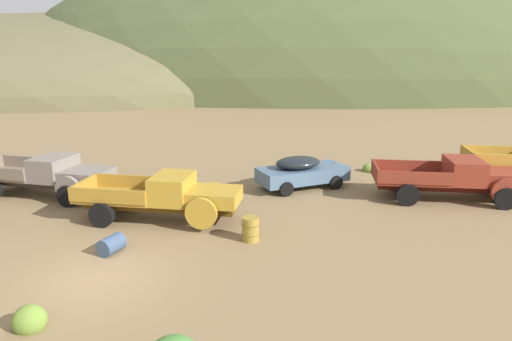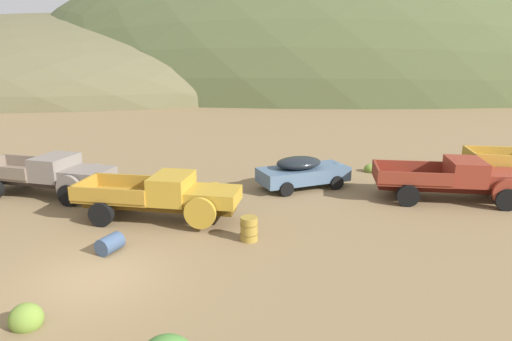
# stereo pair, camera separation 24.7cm
# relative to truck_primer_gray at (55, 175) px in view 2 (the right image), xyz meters

# --- Properties ---
(ground_plane) EXTENTS (300.00, 300.00, 0.00)m
(ground_plane) POSITION_rel_truck_primer_gray_xyz_m (3.86, -8.22, -1.00)
(ground_plane) COLOR olive
(hill_distant) EXTENTS (101.58, 77.44, 25.09)m
(hill_distant) POSITION_rel_truck_primer_gray_xyz_m (-15.62, 67.66, -1.00)
(hill_distant) COLOR brown
(hill_distant) RESTS_ON ground
(hill_far_right) EXTENTS (117.81, 61.21, 48.25)m
(hill_far_right) POSITION_rel_truck_primer_gray_xyz_m (32.60, 59.49, -1.00)
(hill_far_right) COLOR #4C5633
(hill_far_right) RESTS_ON ground
(truck_primer_gray) EXTENTS (6.78, 4.14, 1.89)m
(truck_primer_gray) POSITION_rel_truck_primer_gray_xyz_m (0.00, 0.00, 0.00)
(truck_primer_gray) COLOR #3D322D
(truck_primer_gray) RESTS_ON ground
(truck_mustard) EXTENTS (6.69, 3.52, 1.89)m
(truck_mustard) POSITION_rel_truck_primer_gray_xyz_m (5.61, -3.60, 0.01)
(truck_mustard) COLOR #593D12
(truck_mustard) RESTS_ON ground
(car_chalk_blue) EXTENTS (4.89, 3.09, 1.57)m
(car_chalk_blue) POSITION_rel_truck_primer_gray_xyz_m (11.75, 0.38, -0.18)
(car_chalk_blue) COLOR slate
(car_chalk_blue) RESTS_ON ground
(truck_rust_red) EXTENTS (6.86, 3.54, 1.89)m
(truck_rust_red) POSITION_rel_truck_primer_gray_xyz_m (18.32, -2.15, 0.00)
(truck_rust_red) COLOR #42140D
(truck_rust_red) RESTS_ON ground
(oil_drum_tipped) EXTENTS (0.94, 1.03, 0.60)m
(oil_drum_tipped) POSITION_rel_truck_primer_gray_xyz_m (3.89, -6.45, -0.70)
(oil_drum_tipped) COLOR #384C6B
(oil_drum_tipped) RESTS_ON ground
(oil_drum_foreground) EXTENTS (0.66, 0.66, 0.87)m
(oil_drum_foreground) POSITION_rel_truck_primer_gray_xyz_m (8.59, -5.82, -0.56)
(oil_drum_foreground) COLOR olive
(oil_drum_foreground) RESTS_ON ground
(bush_back_edge) EXTENTS (0.83, 0.74, 0.78)m
(bush_back_edge) POSITION_rel_truck_primer_gray_xyz_m (2.80, -10.62, -0.79)
(bush_back_edge) COLOR olive
(bush_back_edge) RESTS_ON ground
(bush_between_trucks) EXTENTS (1.32, 0.99, 0.84)m
(bush_between_trucks) POSITION_rel_truck_primer_gray_xyz_m (4.92, 1.43, -0.77)
(bush_between_trucks) COLOR #3D702D
(bush_between_trucks) RESTS_ON ground
(bush_front_left) EXTENTS (0.91, 0.83, 0.57)m
(bush_front_left) POSITION_rel_truck_primer_gray_xyz_m (16.00, 2.92, -0.84)
(bush_front_left) COLOR olive
(bush_front_left) RESTS_ON ground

